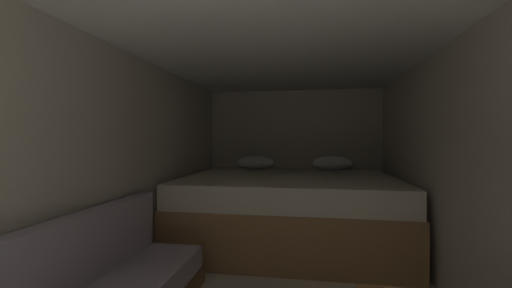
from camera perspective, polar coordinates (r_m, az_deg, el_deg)
The scene contains 5 objects.
wall_back at distance 4.97m, azimuth 6.72°, elevation -2.05°, with size 2.68×0.05×2.00m, color beige.
wall_left at distance 2.88m, azimuth -23.39°, elevation -4.28°, with size 0.05×5.05×2.00m, color beige.
wall_right at distance 2.65m, azimuth 33.56°, elevation -4.80°, with size 0.05×5.05×2.00m, color beige.
ceiling_slab at distance 2.54m, azimuth 3.80°, elevation 18.50°, with size 2.68×5.05×0.05m, color white.
bed at distance 3.98m, azimuth 5.94°, elevation -11.31°, with size 2.46×2.01×1.01m.
Camera 1 is at (0.24, -0.43, 1.25)m, focal length 22.57 mm.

